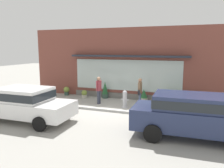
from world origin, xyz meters
TOP-DOWN VIEW (x-y plane):
  - ground_plane at (0.00, 0.00)m, footprint 60.00×60.00m
  - curb_strip at (0.00, -0.20)m, footprint 14.00×0.24m
  - storefront at (-0.00, 3.18)m, footprint 14.00×0.81m
  - fire_hydrant at (0.49, 0.85)m, footprint 0.42×0.40m
  - pedestrian_with_handbag at (1.20, 1.46)m, footprint 0.24×0.69m
  - pedestrian_passerby at (-1.21, 1.08)m, footprint 0.27×0.43m
  - parked_car_white at (-3.05, -2.94)m, footprint 4.19×2.10m
  - parked_car_navy at (4.12, -2.41)m, footprint 4.65×2.09m
  - potted_plant_window_right at (1.19, 2.61)m, footprint 0.50×0.50m
  - potted_plant_by_entrance at (4.28, 2.43)m, footprint 0.60×0.60m
  - potted_plant_doorstep at (-1.47, 2.71)m, footprint 0.44×0.44m
  - potted_plant_corner_tall at (2.44, 2.73)m, footprint 0.38×0.38m
  - potted_plant_trailing_edge at (-2.83, 2.30)m, footprint 0.38×0.38m
  - potted_plant_window_center at (-4.40, 2.59)m, footprint 0.42×0.42m
  - potted_plant_window_left at (3.22, 2.40)m, footprint 0.55×0.55m

SIDE VIEW (x-z plane):
  - ground_plane at x=0.00m, z-range 0.00..0.00m
  - curb_strip at x=0.00m, z-range 0.00..0.12m
  - potted_plant_trailing_edge at x=-2.83m, z-range 0.00..0.51m
  - potted_plant_window_center at x=-4.40m, z-range 0.03..0.64m
  - potted_plant_corner_tall at x=2.44m, z-range 0.01..0.69m
  - potted_plant_window_right at x=1.19m, z-range -0.02..0.77m
  - potted_plant_by_entrance at x=4.28m, z-range 0.04..0.81m
  - potted_plant_window_left at x=3.22m, z-range 0.04..0.82m
  - fire_hydrant at x=0.49m, z-range -0.01..0.97m
  - potted_plant_doorstep at x=-1.47m, z-range -0.02..1.11m
  - parked_car_white at x=-3.05m, z-range 0.10..1.64m
  - parked_car_navy at x=4.12m, z-range 0.11..1.76m
  - pedestrian_with_handbag at x=1.20m, z-range 0.13..1.75m
  - pedestrian_passerby at x=-1.21m, z-range 0.13..1.77m
  - storefront at x=0.00m, z-range -0.05..4.59m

